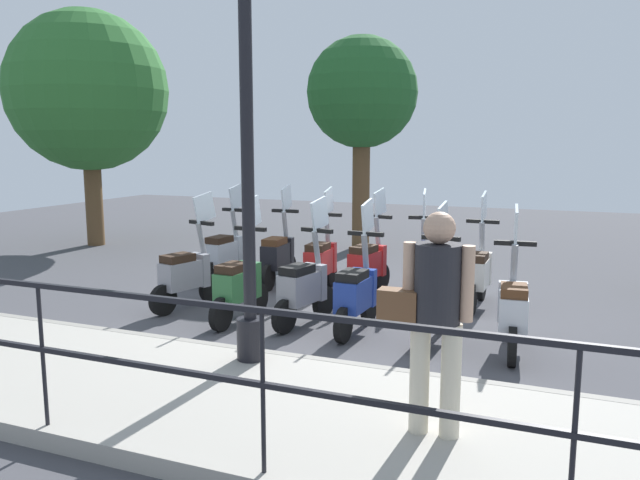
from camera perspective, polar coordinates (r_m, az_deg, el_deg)
ground_plane at (r=8.18m, az=2.75°, el=-6.65°), size 28.00×28.00×0.00m
promenade_walkway at (r=5.44m, az=-8.57°, el=-14.16°), size 2.20×20.00×0.15m
fence_railing at (r=4.34m, az=-15.91°, el=-8.72°), size 0.04×16.03×1.07m
lamp_post_near at (r=5.75m, az=-6.62°, el=5.65°), size 0.26×0.90×3.93m
pedestrian_with_bag at (r=4.39m, az=10.38°, el=-6.04°), size 0.32×0.65×1.59m
tree_large at (r=14.15m, az=-20.46°, el=12.59°), size 3.30×3.30×4.89m
tree_distant at (r=12.92m, az=3.86°, el=13.11°), size 2.24×2.24×4.31m
scooter_near_0 at (r=6.84m, az=17.21°, el=-6.01°), size 1.23×0.44×1.54m
scooter_near_1 at (r=7.01m, az=10.24°, el=-5.37°), size 1.23×0.44×1.54m
scooter_near_2 at (r=7.23m, az=3.38°, el=-4.79°), size 1.23×0.44×1.54m
scooter_near_3 at (r=7.52m, az=-1.45°, el=-4.24°), size 1.22×0.49×1.54m
scooter_near_4 at (r=7.70m, az=-7.38°, el=-4.00°), size 1.23×0.44×1.54m
scooter_near_5 at (r=8.42m, az=-12.06°, el=-3.00°), size 1.20×0.53×1.54m
scooter_far_0 at (r=8.59m, az=14.21°, el=-2.86°), size 1.23×0.44×1.54m
scooter_far_1 at (r=8.85m, az=9.31°, el=-2.34°), size 1.22×0.47×1.54m
scooter_far_2 at (r=8.93m, az=4.45°, el=-2.15°), size 1.22×0.48×1.54m
scooter_far_3 at (r=9.11m, az=0.11°, el=-1.90°), size 1.23×0.44×1.54m
scooter_far_4 at (r=9.62m, az=-3.82°, el=-1.34°), size 1.23×0.44×1.54m
scooter_far_5 at (r=9.87m, az=-8.66°, el=-1.15°), size 1.23×0.44×1.54m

